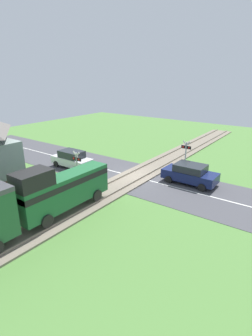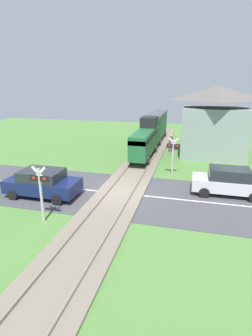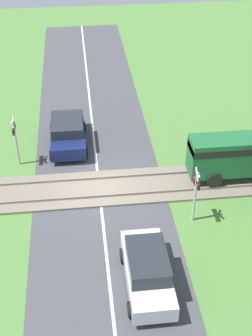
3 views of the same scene
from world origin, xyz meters
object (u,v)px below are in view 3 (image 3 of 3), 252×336
car_near_crossing (68,132)px  crossing_signal_west_approach (15,135)px  car_far_side (147,269)px  crossing_signal_east_approach (196,189)px

car_near_crossing → crossing_signal_west_approach: bearing=-58.9°
car_far_side → car_near_crossing: bearing=-164.5°
car_far_side → crossing_signal_east_approach: 4.45m
crossing_signal_west_approach → crossing_signal_east_approach: 9.73m
crossing_signal_east_approach → crossing_signal_west_approach: bearing=-123.3°
car_near_crossing → crossing_signal_east_approach: (6.93, 5.50, 0.96)m
crossing_signal_west_approach → crossing_signal_east_approach: size_ratio=1.00×
car_far_side → crossing_signal_west_approach: (-8.81, -5.50, 0.94)m
car_near_crossing → crossing_signal_east_approach: 8.90m
crossing_signal_west_approach → car_far_side: bearing=32.0°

